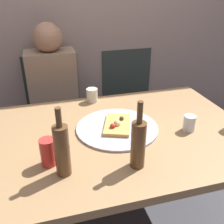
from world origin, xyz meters
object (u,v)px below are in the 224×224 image
dining_table (121,144)px  wine_bottle (138,143)px  tumbler_near (189,123)px  pizza_tray (117,128)px  chair_right (130,96)px  chair_left (55,105)px  wine_glass (92,95)px  guest_in_sweater (55,98)px  pizza_slice_last (117,124)px  beer_bottle (62,149)px  soda_can (48,152)px

dining_table → wine_bottle: bearing=-93.8°
dining_table → tumbler_near: 0.37m
pizza_tray → tumbler_near: bearing=-17.8°
dining_table → chair_right: chair_right is taller
chair_left → chair_right: size_ratio=1.00×
wine_glass → guest_in_sweater: 0.41m
guest_in_sweater → tumbler_near: bearing=128.4°
tumbler_near → chair_left: size_ratio=0.09×
pizza_slice_last → beer_bottle: size_ratio=0.85×
wine_glass → pizza_slice_last: bearing=-81.0°
pizza_tray → wine_bottle: (-0.00, -0.31, 0.11)m
pizza_tray → beer_bottle: beer_bottle is taller
pizza_tray → guest_in_sweater: guest_in_sweater is taller
soda_can → dining_table: bearing=24.5°
wine_glass → soda_can: soda_can is taller
guest_in_sweater → wine_glass: bearing=125.4°
wine_bottle → chair_right: wine_bottle is taller
pizza_tray → pizza_slice_last: (0.00, 0.00, 0.02)m
wine_bottle → tumbler_near: size_ratio=3.57×
pizza_slice_last → chair_right: size_ratio=0.28×
pizza_tray → guest_in_sweater: 0.75m
pizza_slice_last → wine_glass: (-0.06, 0.37, 0.02)m
guest_in_sweater → soda_can: bearing=84.7°
soda_can → guest_in_sweater: 0.90m
tumbler_near → wine_glass: 0.64m
pizza_slice_last → soda_can: soda_can is taller
beer_bottle → guest_in_sweater: guest_in_sweater is taller
wine_bottle → tumbler_near: (0.36, 0.20, -0.07)m
tumbler_near → wine_glass: (-0.41, 0.49, 0.00)m
beer_bottle → pizza_slice_last: bearing=42.4°
chair_right → wine_glass: bearing=47.6°
chair_right → dining_table: bearing=67.7°
tumbler_near → soda_can: size_ratio=0.69×
wine_bottle → chair_right: bearing=72.0°
dining_table → pizza_slice_last: pizza_slice_last is taller
dining_table → wine_glass: bearing=99.8°
wine_glass → soda_can: 0.65m
beer_bottle → chair_left: beer_bottle is taller
dining_table → guest_in_sweater: bearing=112.2°
guest_in_sweater → chair_left: bearing=-90.0°
pizza_tray → chair_left: chair_left is taller
pizza_slice_last → wine_glass: 0.37m
pizza_slice_last → guest_in_sweater: guest_in_sweater is taller
wine_bottle → wine_glass: wine_bottle is taller
pizza_slice_last → soda_can: size_ratio=2.06×
wine_glass → chair_left: bearing=115.6°
soda_can → chair_right: bearing=54.9°
chair_right → pizza_tray: bearing=66.2°
chair_left → chair_right: same height
tumbler_near → guest_in_sweater: bearing=128.4°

